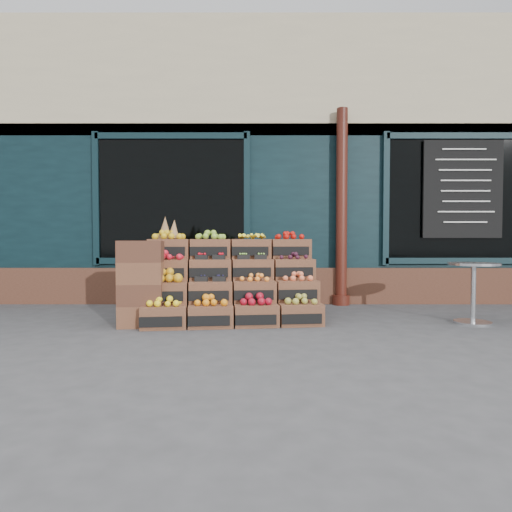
{
  "coord_description": "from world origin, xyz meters",
  "views": [
    {
      "loc": [
        -0.2,
        -4.95,
        1.05
      ],
      "look_at": [
        -0.2,
        0.7,
        0.85
      ],
      "focal_mm": 30.0,
      "sensor_mm": 36.0,
      "label": 1
    }
  ],
  "objects": [
    {
      "name": "ground",
      "position": [
        0.0,
        0.0,
        0.0
      ],
      "size": [
        60.0,
        60.0,
        0.0
      ],
      "primitive_type": "plane",
      "color": "#3A3A3C",
      "rests_on": "ground"
    },
    {
      "name": "shopkeeper",
      "position": [
        -1.15,
        2.85,
        0.96
      ],
      "size": [
        0.78,
        0.58,
        1.93
      ],
      "primitive_type": "imported",
      "rotation": [
        0.0,
        0.0,
        2.96
      ],
      "color": "#19591E",
      "rests_on": "ground"
    },
    {
      "name": "crate_display",
      "position": [
        -0.54,
        0.71,
        0.43
      ],
      "size": [
        2.32,
        1.31,
        1.38
      ],
      "rotation": [
        0.0,
        0.0,
        0.11
      ],
      "color": "brown",
      "rests_on": "ground"
    },
    {
      "name": "spare_crates",
      "position": [
        -1.61,
        0.27,
        0.53
      ],
      "size": [
        0.56,
        0.41,
        1.05
      ],
      "rotation": [
        0.0,
        0.0,
        0.1
      ],
      "color": "brown",
      "rests_on": "ground"
    },
    {
      "name": "bistro_table",
      "position": [
        2.55,
        0.43,
        0.48
      ],
      "size": [
        0.62,
        0.62,
        0.77
      ],
      "rotation": [
        0.0,
        0.0,
        0.21
      ],
      "color": "#B3B6BA",
      "rests_on": "ground"
    },
    {
      "name": "shop_facade",
      "position": [
        0.0,
        5.11,
        2.4
      ],
      "size": [
        12.0,
        6.24,
        4.8
      ],
      "color": "black",
      "rests_on": "ground"
    }
  ]
}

